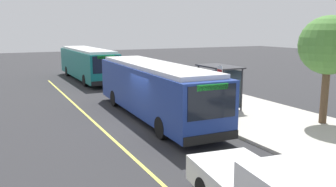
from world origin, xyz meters
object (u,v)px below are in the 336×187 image
object	(u,v)px
waiting_bench	(220,98)
transit_bus_main	(154,88)
route_sign_post	(220,84)
transit_bus_second	(87,63)

from	to	relation	value
waiting_bench	transit_bus_main	bearing A→B (deg)	-87.84
waiting_bench	route_sign_post	xyz separation A→B (m)	(2.48, -1.79, 1.32)
transit_bus_main	transit_bus_second	distance (m)	15.59
transit_bus_second	transit_bus_main	bearing A→B (deg)	-0.72
transit_bus_second	route_sign_post	bearing A→B (deg)	7.89
transit_bus_main	waiting_bench	bearing A→B (deg)	92.16
transit_bus_main	transit_bus_second	bearing A→B (deg)	179.28
transit_bus_main	waiting_bench	size ratio (longest dim) A/B	7.46
transit_bus_main	waiting_bench	xyz separation A→B (m)	(-0.17, 4.47, -0.98)
transit_bus_second	route_sign_post	size ratio (longest dim) A/B	4.27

